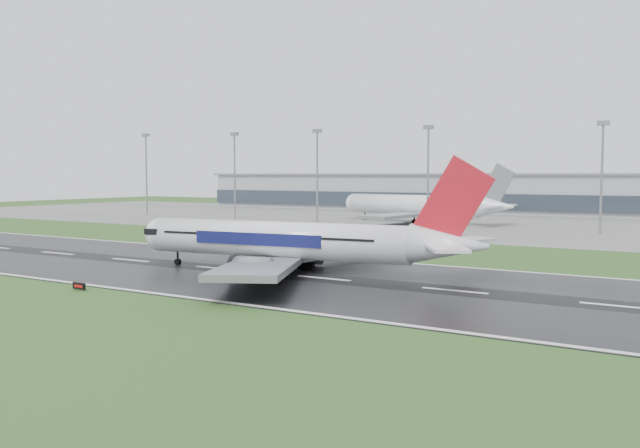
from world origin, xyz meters
The scene contains 12 objects.
ground centered at (0.00, 0.00, 0.00)m, with size 520.00×520.00×0.00m, color #274E1C.
runway centered at (0.00, 0.00, 0.05)m, with size 400.00×45.00×0.10m, color black.
apron centered at (0.00, 125.00, 0.04)m, with size 400.00×130.00×0.08m, color slate.
terminal centered at (0.00, 185.00, 7.50)m, with size 240.00×36.00×15.00m, color gray.
main_airliner centered at (34.18, 2.39, 8.60)m, with size 57.58×54.84×17.00m, color white, non-canonical shape.
parked_airliner centered at (7.28, 114.12, 8.98)m, with size 60.76×56.57×17.81m, color white, non-canonical shape.
runway_sign centered at (17.51, -25.13, 0.52)m, with size 2.30×0.26×1.04m, color black, non-canonical shape.
floodmast_0 centered at (-98.98, 100.00, 14.82)m, with size 0.64×0.64×29.63m, color gray.
floodmast_1 centered at (-56.22, 100.00, 14.36)m, with size 0.64×0.64×28.72m, color gray.
floodmast_2 centered at (-22.51, 100.00, 14.32)m, with size 0.64×0.64×28.64m, color gray.
floodmast_3 centered at (15.48, 100.00, 14.23)m, with size 0.64×0.64×28.46m, color gray.
floodmast_4 centered at (62.76, 100.00, 13.86)m, with size 0.64×0.64×27.73m, color gray.
Camera 1 is at (89.71, -82.70, 15.22)m, focal length 37.36 mm.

